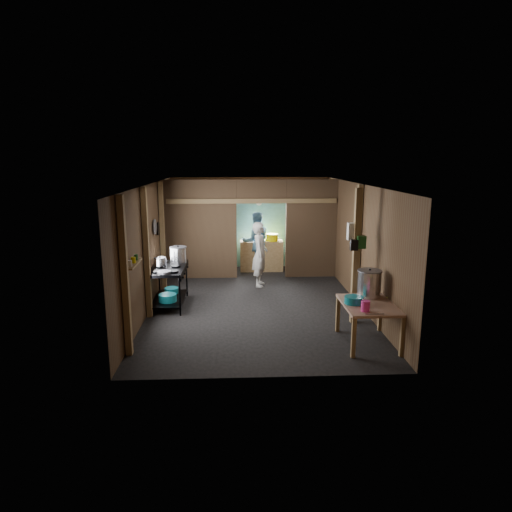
{
  "coord_description": "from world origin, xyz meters",
  "views": [
    {
      "loc": [
        -0.43,
        -9.57,
        3.14
      ],
      "look_at": [
        0.0,
        -0.2,
        1.1
      ],
      "focal_mm": 31.72,
      "sensor_mm": 36.0,
      "label": 1
    }
  ],
  "objects_px": {
    "stove_pot_large": "(178,255)",
    "pink_bucket": "(365,306)",
    "prep_table": "(368,323)",
    "cook": "(260,254)",
    "yellow_tub": "(272,237)",
    "gas_range": "(169,286)",
    "stock_pot": "(369,284)"
  },
  "relations": [
    {
      "from": "gas_range",
      "to": "stock_pot",
      "type": "xyz_separation_m",
      "value": [
        3.82,
        -1.8,
        0.52
      ]
    },
    {
      "from": "prep_table",
      "to": "cook",
      "type": "height_order",
      "value": "cook"
    },
    {
      "from": "stove_pot_large",
      "to": "prep_table",
      "type": "bearing_deg",
      "value": -37.08
    },
    {
      "from": "stove_pot_large",
      "to": "stock_pot",
      "type": "height_order",
      "value": "stove_pot_large"
    },
    {
      "from": "gas_range",
      "to": "cook",
      "type": "xyz_separation_m",
      "value": [
        2.05,
        1.48,
        0.37
      ]
    },
    {
      "from": "prep_table",
      "to": "yellow_tub",
      "type": "xyz_separation_m",
      "value": [
        -1.24,
        5.28,
        0.59
      ]
    },
    {
      "from": "prep_table",
      "to": "pink_bucket",
      "type": "relative_size",
      "value": 6.98
    },
    {
      "from": "pink_bucket",
      "to": "yellow_tub",
      "type": "xyz_separation_m",
      "value": [
        -1.06,
        5.65,
        0.15
      ]
    },
    {
      "from": "prep_table",
      "to": "yellow_tub",
      "type": "distance_m",
      "value": 5.46
    },
    {
      "from": "prep_table",
      "to": "stock_pot",
      "type": "bearing_deg",
      "value": 74.91
    },
    {
      "from": "stock_pot",
      "to": "gas_range",
      "type": "bearing_deg",
      "value": 154.72
    },
    {
      "from": "gas_range",
      "to": "stove_pot_large",
      "type": "relative_size",
      "value": 3.92
    },
    {
      "from": "gas_range",
      "to": "prep_table",
      "type": "height_order",
      "value": "gas_range"
    },
    {
      "from": "gas_range",
      "to": "yellow_tub",
      "type": "relative_size",
      "value": 4.1
    },
    {
      "from": "prep_table",
      "to": "yellow_tub",
      "type": "relative_size",
      "value": 3.4
    },
    {
      "from": "stove_pot_large",
      "to": "pink_bucket",
      "type": "bearing_deg",
      "value": -42.16
    },
    {
      "from": "pink_bucket",
      "to": "cook",
      "type": "distance_m",
      "value": 4.33
    },
    {
      "from": "gas_range",
      "to": "stock_pot",
      "type": "height_order",
      "value": "stock_pot"
    },
    {
      "from": "prep_table",
      "to": "stove_pot_large",
      "type": "relative_size",
      "value": 3.25
    },
    {
      "from": "yellow_tub",
      "to": "stove_pot_large",
      "type": "bearing_deg",
      "value": -131.45
    },
    {
      "from": "prep_table",
      "to": "stove_pot_large",
      "type": "distance_m",
      "value": 4.49
    },
    {
      "from": "stove_pot_large",
      "to": "cook",
      "type": "distance_m",
      "value": 2.15
    },
    {
      "from": "stove_pot_large",
      "to": "cook",
      "type": "height_order",
      "value": "cook"
    },
    {
      "from": "stove_pot_large",
      "to": "stock_pot",
      "type": "relative_size",
      "value": 0.74
    },
    {
      "from": "stock_pot",
      "to": "pink_bucket",
      "type": "bearing_deg",
      "value": -109.96
    },
    {
      "from": "cook",
      "to": "pink_bucket",
      "type": "bearing_deg",
      "value": -152.29
    },
    {
      "from": "gas_range",
      "to": "cook",
      "type": "height_order",
      "value": "cook"
    },
    {
      "from": "gas_range",
      "to": "pink_bucket",
      "type": "xyz_separation_m",
      "value": [
        3.54,
        -2.59,
        0.37
      ]
    },
    {
      "from": "stock_pot",
      "to": "cook",
      "type": "xyz_separation_m",
      "value": [
        -1.77,
        3.28,
        -0.14
      ]
    },
    {
      "from": "pink_bucket",
      "to": "cook",
      "type": "xyz_separation_m",
      "value": [
        -1.49,
        4.07,
        0.0
      ]
    },
    {
      "from": "stove_pot_large",
      "to": "pink_bucket",
      "type": "relative_size",
      "value": 2.15
    },
    {
      "from": "cook",
      "to": "yellow_tub",
      "type": "bearing_deg",
      "value": -7.24
    }
  ]
}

